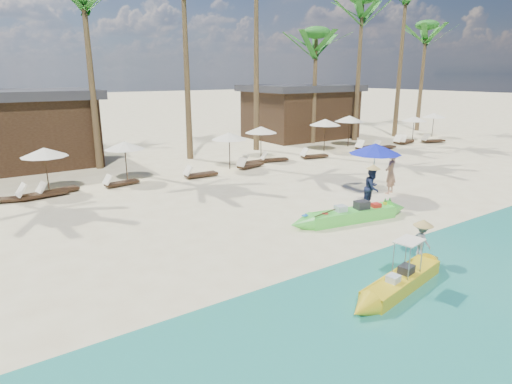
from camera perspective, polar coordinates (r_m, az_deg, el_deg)
ground at (r=14.87m, az=7.44°, el=-4.97°), size 240.00×240.00×0.00m
wet_sand_strip at (r=11.94m, az=23.81°, el=-11.55°), size 240.00×4.50×0.01m
green_canoe at (r=15.87m, az=12.59°, el=-3.00°), size 5.52×1.32×0.71m
yellow_canoe at (r=11.41m, az=18.86°, el=-11.18°), size 4.74×1.18×1.24m
tourist at (r=19.84m, az=17.51°, el=2.44°), size 0.79×0.63×1.87m
vendor_green at (r=17.49m, az=15.21°, el=0.54°), size 0.96×0.86×1.64m
vendor_yellow at (r=12.96m, az=21.24°, el=-5.96°), size 0.47×0.68×0.96m
blue_umbrella at (r=18.78m, az=15.62°, el=5.59°), size 2.18×2.18×2.35m
resort_parasol_4 at (r=20.98m, az=-26.41°, el=4.78°), size 2.00×2.00×2.06m
lounger_4_left at (r=20.53m, az=-26.89°, el=-0.16°), size 2.05×0.85×0.68m
lounger_4_right at (r=20.91m, az=-25.11°, el=0.24°), size 1.82×0.91×0.59m
resort_parasol_5 at (r=21.86m, az=-17.12°, el=5.97°), size 1.95×1.95×2.01m
lounger_5_left at (r=21.34m, az=-17.75°, el=1.24°), size 1.72×0.76×0.57m
resort_parasol_6 at (r=23.79m, az=-3.58°, el=7.46°), size 2.01×2.01×2.07m
lounger_6_left at (r=22.23m, az=-7.62°, el=2.43°), size 1.79×0.59×0.60m
lounger_6_right at (r=24.24m, az=-0.93°, el=3.66°), size 1.86×0.96×0.60m
resort_parasol_7 at (r=26.61m, az=0.67°, el=8.30°), size 1.99×1.99×2.05m
lounger_7_left at (r=25.26m, az=-0.51°, el=4.11°), size 1.67×0.57×0.56m
lounger_7_right at (r=26.04m, az=2.29°, el=4.45°), size 1.76×0.95×0.57m
resort_parasol_8 at (r=29.88m, az=9.21°, el=9.18°), size 2.15×2.15×2.21m
lounger_8_left at (r=27.32m, az=7.58°, el=4.87°), size 1.87×0.92×0.61m
resort_parasol_9 at (r=32.16m, az=12.36°, el=9.53°), size 2.19×2.19×2.26m
lounger_9_left at (r=31.29m, az=14.46°, el=5.89°), size 1.96×0.68×0.66m
lounger_9_right at (r=31.78m, az=16.58°, el=5.85°), size 1.86×0.75×0.61m
resort_parasol_10 at (r=36.02m, az=20.36°, el=9.15°), size 1.93×1.93×1.99m
lounger_10_left at (r=34.87m, az=19.29°, el=6.45°), size 2.04×1.08×0.66m
lounger_10_right at (r=34.72m, az=18.98°, el=6.43°), size 1.87×0.61×0.63m
resort_parasol_11 at (r=39.52m, az=22.66°, el=9.43°), size 1.95×1.95×2.01m
lounger_11_left at (r=36.10m, az=22.42°, el=6.42°), size 1.96×1.10×0.64m
palm_3 at (r=25.58m, az=-21.97°, el=22.10°), size 2.08×2.08×10.52m
palm_6 at (r=33.38m, az=8.00°, el=18.56°), size 2.08×2.08×8.51m
palm_7 at (r=35.55m, az=13.90°, el=21.23°), size 2.08×2.08×11.08m
palm_8 at (r=38.88m, az=19.26°, el=22.08°), size 2.08×2.08×12.70m
palm_9 at (r=43.65m, az=21.67°, el=18.24°), size 2.08×2.08×9.82m
pavilion_east at (r=36.47m, az=5.92°, el=10.71°), size 8.80×6.60×4.30m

